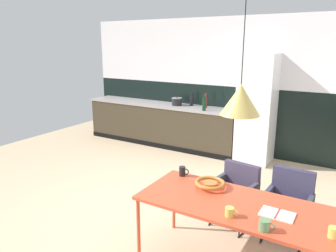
{
  "coord_description": "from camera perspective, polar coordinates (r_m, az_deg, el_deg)",
  "views": [
    {
      "loc": [
        2.23,
        -3.03,
        2.16
      ],
      "look_at": [
        -0.09,
        0.83,
        1.0
      ],
      "focal_mm": 34.23,
      "sensor_mm": 36.0,
      "label": 1
    }
  ],
  "objects": [
    {
      "name": "ground_plane",
      "position": [
        4.33,
        -4.83,
        -15.52
      ],
      "size": [
        8.64,
        8.64,
        0.0
      ],
      "primitive_type": "plane",
      "color": "#CCB08A"
    },
    {
      "name": "back_wall_splashback_dark",
      "position": [
        6.7,
        10.8,
        1.3
      ],
      "size": [
        6.65,
        0.12,
        1.34
      ],
      "primitive_type": "cube",
      "color": "black",
      "rests_on": "ground"
    },
    {
      "name": "back_wall_panel_upper",
      "position": [
        6.53,
        11.36,
        12.81
      ],
      "size": [
        6.65,
        0.12,
        1.34
      ],
      "primitive_type": "cube",
      "color": "silver",
      "rests_on": "back_wall_splashback_dark"
    },
    {
      "name": "kitchen_counter",
      "position": [
        7.05,
        -1.25,
        0.38
      ],
      "size": [
        3.53,
        0.63,
        0.9
      ],
      "color": "#3C3224",
      "rests_on": "ground"
    },
    {
      "name": "refrigerator_column",
      "position": [
        6.1,
        15.5,
        2.96
      ],
      "size": [
        0.62,
        0.6,
        2.0
      ],
      "primitive_type": "cube",
      "color": "silver",
      "rests_on": "ground"
    },
    {
      "name": "dining_table",
      "position": [
        3.14,
        11.91,
        -13.97
      ],
      "size": [
        1.81,
        0.79,
        0.72
      ],
      "color": "#D2482B",
      "rests_on": "ground"
    },
    {
      "name": "armchair_head_of_table",
      "position": [
        3.9,
        20.79,
        -11.88
      ],
      "size": [
        0.51,
        0.49,
        0.8
      ],
      "rotation": [
        0.0,
        0.0,
        3.09
      ],
      "color": "#383744",
      "rests_on": "ground"
    },
    {
      "name": "armchair_corner_seat",
      "position": [
        4.04,
        12.09,
        -10.51
      ],
      "size": [
        0.55,
        0.54,
        0.74
      ],
      "rotation": [
        0.0,
        0.0,
        2.99
      ],
      "color": "#383744",
      "rests_on": "ground"
    },
    {
      "name": "fruit_bowl",
      "position": [
        3.37,
        7.5,
        -10.11
      ],
      "size": [
        0.31,
        0.31,
        0.07
      ],
      "color": "#B2662D",
      "rests_on": "dining_table"
    },
    {
      "name": "open_book",
      "position": [
        3.02,
        18.86,
        -14.65
      ],
      "size": [
        0.28,
        0.19,
        0.02
      ],
      "color": "white",
      "rests_on": "dining_table"
    },
    {
      "name": "mug_short_terracotta",
      "position": [
        2.86,
        27.44,
        -16.49
      ],
      "size": [
        0.12,
        0.08,
        0.09
      ],
      "color": "gold",
      "rests_on": "dining_table"
    },
    {
      "name": "mug_glass_clear",
      "position": [
        2.75,
        16.86,
        -16.55
      ],
      "size": [
        0.13,
        0.09,
        0.09
      ],
      "color": "#5B8456",
      "rests_on": "dining_table"
    },
    {
      "name": "mug_white_ceramic",
      "position": [
        2.88,
        10.97,
        -14.79
      ],
      "size": [
        0.12,
        0.08,
        0.08
      ],
      "color": "gold",
      "rests_on": "dining_table"
    },
    {
      "name": "mug_dark_espresso",
      "position": [
        3.62,
        2.61,
        -8.05
      ],
      "size": [
        0.12,
        0.07,
        0.11
      ],
      "color": "black",
      "rests_on": "dining_table"
    },
    {
      "name": "cooking_pot",
      "position": [
        6.77,
        1.58,
        4.39
      ],
      "size": [
        0.21,
        0.21,
        0.19
      ],
      "color": "black",
      "rests_on": "kitchen_counter"
    },
    {
      "name": "bottle_wine_green",
      "position": [
        6.52,
        6.72,
        4.3
      ],
      "size": [
        0.06,
        0.06,
        0.3
      ],
      "color": "maroon",
      "rests_on": "kitchen_counter"
    },
    {
      "name": "bottle_vinegar_dark",
      "position": [
        6.74,
        4.23,
        4.66
      ],
      "size": [
        0.07,
        0.07,
        0.29
      ],
      "color": "black",
      "rests_on": "kitchen_counter"
    },
    {
      "name": "bottle_spice_small",
      "position": [
        6.24,
        6.45,
        3.95
      ],
      "size": [
        0.07,
        0.07,
        0.31
      ],
      "color": "#0F3319",
      "rests_on": "kitchen_counter"
    },
    {
      "name": "pendant_lamp_over_table_near",
      "position": [
        2.78,
        12.77,
        4.59
      ],
      "size": [
        0.34,
        0.34,
        1.06
      ],
      "color": "black"
    }
  ]
}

